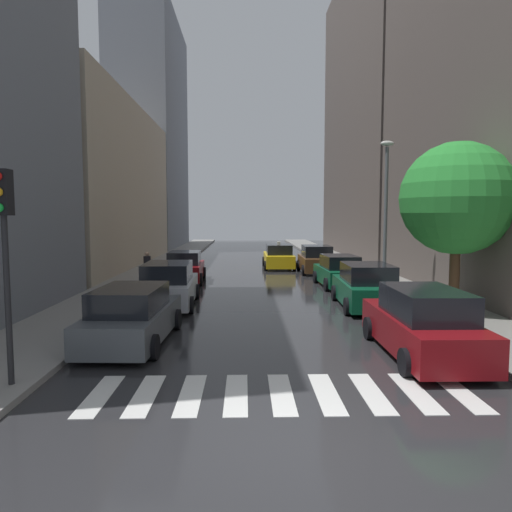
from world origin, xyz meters
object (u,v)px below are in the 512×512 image
object	(u,v)px
parked_car_left_second	(168,286)
parked_car_right_second	(366,287)
parked_car_right_third	(339,272)
traffic_light_left_corner	(4,229)
parked_car_right_fourth	(316,260)
parked_car_right_nearest	(422,324)
pedestrian_foreground	(147,267)
taxi_midroad	(279,257)
parked_car_left_nearest	(132,317)
lamp_post_right	(386,205)
parked_car_left_third	(185,268)
street_tree_right	(457,199)

from	to	relation	value
parked_car_left_second	parked_car_right_second	size ratio (longest dim) A/B	1.03
parked_car_right_third	traffic_light_left_corner	xyz separation A→B (m)	(-9.42, -13.74, 2.54)
parked_car_right_second	traffic_light_left_corner	world-z (taller)	traffic_light_left_corner
parked_car_right_fourth	traffic_light_left_corner	size ratio (longest dim) A/B	0.98
parked_car_right_nearest	pedestrian_foreground	world-z (taller)	pedestrian_foreground
parked_car_left_second	parked_car_right_fourth	size ratio (longest dim) A/B	1.10
taxi_midroad	pedestrian_foreground	bearing A→B (deg)	137.84
parked_car_right_fourth	pedestrian_foreground	world-z (taller)	pedestrian_foreground
parked_car_right_nearest	parked_car_right_second	xyz separation A→B (m)	(0.21, 6.24, -0.01)
parked_car_left_nearest	lamp_post_right	world-z (taller)	lamp_post_right
parked_car_left_third	traffic_light_left_corner	size ratio (longest dim) A/B	0.99
parked_car_left_second	parked_car_right_second	xyz separation A→B (m)	(7.68, -0.46, -0.01)
parked_car_right_fourth	parked_car_left_third	bearing A→B (deg)	117.31
parked_car_left_second	parked_car_right_third	distance (m)	9.09
street_tree_right	parked_car_left_third	bearing A→B (deg)	141.48
parked_car_left_nearest	traffic_light_left_corner	distance (m)	4.64
parked_car_left_nearest	parked_car_right_fourth	size ratio (longest dim) A/B	1.13
parked_car_left_nearest	parked_car_right_fourth	xyz separation A→B (m)	(7.57, 15.97, 0.04)
parked_car_left_second	pedestrian_foreground	distance (m)	5.66
parked_car_right_nearest	parked_car_left_third	bearing A→B (deg)	30.08
parked_car_left_second	taxi_midroad	distance (m)	14.28
parked_car_left_third	traffic_light_left_corner	world-z (taller)	traffic_light_left_corner
parked_car_left_second	parked_car_right_third	size ratio (longest dim) A/B	1.09
parked_car_right_third	parked_car_right_fourth	distance (m)	5.78
parked_car_left_nearest	taxi_midroad	distance (m)	19.39
parked_car_right_third	parked_car_right_second	bearing A→B (deg)	177.69
parked_car_left_nearest	taxi_midroad	size ratio (longest dim) A/B	1.03
parked_car_right_second	parked_car_right_fourth	world-z (taller)	same
parked_car_left_third	lamp_post_right	world-z (taller)	lamp_post_right
parked_car_right_nearest	parked_car_right_fourth	size ratio (longest dim) A/B	1.14
parked_car_left_second	taxi_midroad	bearing A→B (deg)	-23.37
parked_car_left_third	parked_car_right_second	bearing A→B (deg)	-133.86
parked_car_right_nearest	traffic_light_left_corner	bearing A→B (deg)	103.74
parked_car_right_second	taxi_midroad	xyz separation A→B (m)	(-2.39, 13.73, -0.03)
parked_car_right_third	street_tree_right	world-z (taller)	street_tree_right
parked_car_left_third	parked_car_left_nearest	bearing A→B (deg)	178.92
pedestrian_foreground	traffic_light_left_corner	xyz separation A→B (m)	(0.19, -14.21, 2.30)
parked_car_left_nearest	parked_car_left_third	size ratio (longest dim) A/B	1.12
pedestrian_foreground	lamp_post_right	distance (m)	11.93
parked_car_left_nearest	parked_car_right_second	world-z (taller)	parked_car_right_second
taxi_midroad	lamp_post_right	world-z (taller)	lamp_post_right
parked_car_right_second	traffic_light_left_corner	distance (m)	12.88
pedestrian_foreground	lamp_post_right	xyz separation A→B (m)	(11.19, -2.80, 3.03)
taxi_midroad	pedestrian_foreground	world-z (taller)	taxi_midroad
traffic_light_left_corner	taxi_midroad	bearing A→B (deg)	72.43
parked_car_left_third	pedestrian_foreground	distance (m)	2.24
parked_car_left_nearest	lamp_post_right	xyz separation A→B (m)	(9.40, 7.87, 3.26)
parked_car_right_third	parked_car_right_fourth	world-z (taller)	parked_car_right_fourth
traffic_light_left_corner	lamp_post_right	world-z (taller)	lamp_post_right
parked_car_left_nearest	parked_car_left_second	bearing A→B (deg)	0.90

